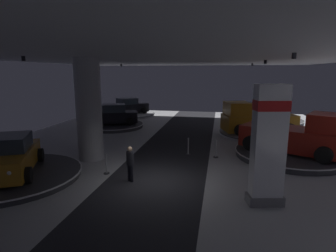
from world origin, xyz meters
TOP-DOWN VIEW (x-y plane):
  - ground at (0.00, 0.00)m, footprint 24.00×44.00m
  - ceiling_with_spotlights at (-0.00, -0.00)m, footprint 24.00×44.00m
  - column_left at (-4.23, 2.47)m, footprint 1.35×1.35m
  - brand_sign_pylon at (4.42, -1.28)m, footprint 1.37×0.90m
  - display_platform_deep_left at (-7.14, 17.38)m, footprint 5.69×5.69m
  - display_car_deep_left at (-7.16, 17.35)m, footprint 4.10×4.36m
  - display_platform_far_left at (-6.43, 11.06)m, footprint 5.31×5.31m
  - display_car_far_left at (-6.40, 11.07)m, footprint 4.57×3.34m
  - display_platform_deep_right at (7.48, 16.29)m, footprint 6.12×6.12m
  - display_car_deep_right at (7.46, 16.27)m, footprint 4.13×4.34m
  - display_platform_near_left at (-6.40, -0.94)m, footprint 6.04×6.04m
  - display_car_near_left at (-6.41, -0.91)m, footprint 3.55×4.56m
  - display_platform_mid_right at (6.67, 4.84)m, footprint 6.02×6.02m
  - pickup_truck_mid_right at (6.95, 4.69)m, footprint 5.67×4.45m
  - display_platform_far_right at (5.62, 10.16)m, footprint 5.80×5.80m
  - pickup_truck_far_right at (5.31, 10.07)m, footprint 5.68×3.82m
  - visitor_walking_near at (-1.07, -0.20)m, footprint 0.32×0.32m
  - stanchion_a at (0.97, 4.27)m, footprint 0.28×0.28m
  - stanchion_b at (-2.48, 0.47)m, footprint 0.28×0.28m
  - stanchion_c at (2.57, 3.98)m, footprint 0.28×0.28m

SIDE VIEW (x-z plane):
  - ground at x=0.00m, z-range -0.05..0.00m
  - display_platform_deep_left at x=-7.14m, z-range 0.02..0.25m
  - display_platform_far_right at x=5.62m, z-range 0.02..0.27m
  - display_platform_near_left at x=-6.40m, z-range 0.02..0.29m
  - display_platform_deep_right at x=7.48m, z-range 0.02..0.31m
  - display_platform_far_left at x=-6.43m, z-range 0.02..0.32m
  - display_platform_mid_right at x=6.67m, z-range 0.02..0.35m
  - stanchion_a at x=0.97m, z-range -0.13..0.88m
  - stanchion_b at x=-2.48m, z-range -0.13..0.88m
  - stanchion_c at x=2.57m, z-range -0.13..0.88m
  - visitor_walking_near at x=-1.07m, z-range 0.11..1.70m
  - display_car_deep_left at x=-7.16m, z-range 0.15..1.86m
  - display_car_near_left at x=-6.41m, z-range 0.19..1.90m
  - display_car_deep_right at x=7.46m, z-range 0.21..1.92m
  - display_car_far_left at x=-6.40m, z-range 0.21..1.92m
  - pickup_truck_far_right at x=5.31m, z-range 0.04..2.34m
  - pickup_truck_mid_right at x=6.95m, z-range 0.12..2.42m
  - brand_sign_pylon at x=4.42m, z-range 0.07..4.42m
  - column_left at x=-4.23m, z-range 0.00..5.50m
  - ceiling_with_spotlights at x=0.00m, z-range 5.35..5.74m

